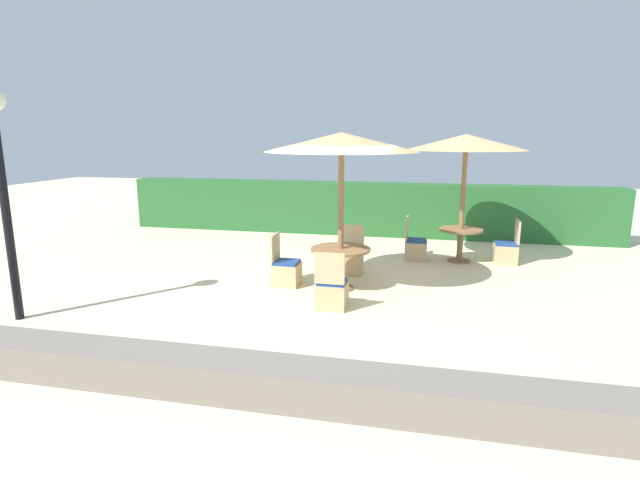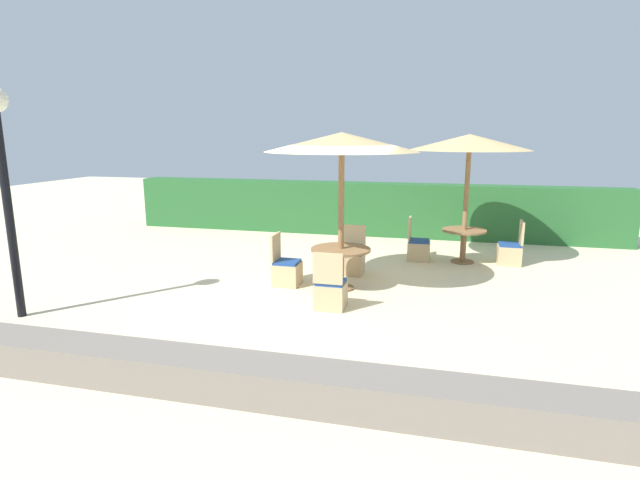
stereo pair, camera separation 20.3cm
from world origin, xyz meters
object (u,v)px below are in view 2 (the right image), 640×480
object	(u,v)px
round_table_back_right	(464,238)
patio_chair_center_south	(330,292)
parasol_center	(342,143)
parasol_back_right	(470,143)
patio_chair_center_north	(352,261)
patio_chair_back_right_east	(510,252)
round_table_center	(341,257)
patio_chair_back_right_west	(418,248)
patio_chair_center_west	(286,271)
lamp_post	(1,157)

from	to	relation	value
round_table_back_right	patio_chair_center_south	distance (m)	4.05
parasol_center	parasol_back_right	bearing A→B (deg)	48.53
parasol_center	patio_chair_center_north	distance (m)	2.48
patio_chair_back_right_east	patio_chair_center_north	bearing A→B (deg)	115.75
round_table_back_right	round_table_center	distance (m)	3.24
parasol_center	patio_chair_back_right_west	bearing A→B (deg)	63.19
parasol_back_right	patio_chair_center_south	distance (m)	4.62
patio_chair_center_north	patio_chair_center_west	bearing A→B (deg)	44.73
lamp_post	parasol_center	bearing A→B (deg)	29.59
parasol_back_right	patio_chair_center_south	bearing A→B (deg)	-121.28
parasol_back_right	round_table_back_right	size ratio (longest dim) A/B	2.93
parasol_back_right	parasol_center	bearing A→B (deg)	-131.47
patio_chair_back_right_east	parasol_center	world-z (taller)	parasol_center
round_table_back_right	patio_chair_center_west	size ratio (longest dim) A/B	0.98
parasol_back_right	patio_chair_back_right_west	size ratio (longest dim) A/B	2.87
parasol_back_right	patio_chair_center_north	size ratio (longest dim) A/B	2.87
patio_chair_back_right_east	parasol_center	xyz separation A→B (m)	(-3.09, -2.48, 2.27)
round_table_back_right	patio_chair_center_south	bearing A→B (deg)	-121.28
lamp_post	patio_chair_center_south	distance (m)	5.10
patio_chair_center_south	parasol_center	bearing A→B (deg)	92.79
patio_chair_back_right_west	patio_chair_center_north	xyz separation A→B (m)	(-1.19, -1.40, 0.00)
round_table_center	patio_chair_center_west	size ratio (longest dim) A/B	1.12
lamp_post	round_table_back_right	world-z (taller)	lamp_post
patio_chair_center_south	patio_chair_center_west	distance (m)	1.46
patio_chair_back_right_east	patio_chair_center_north	distance (m)	3.41
round_table_back_right	patio_chair_center_north	size ratio (longest dim) A/B	0.98
patio_chair_center_west	lamp_post	bearing A→B (deg)	-53.76
lamp_post	patio_chair_back_right_east	xyz separation A→B (m)	(7.46, 4.96, -2.09)
parasol_back_right	round_table_center	world-z (taller)	parasol_back_right
patio_chair_back_right_east	patio_chair_back_right_west	bearing A→B (deg)	92.54
patio_chair_back_right_east	parasol_center	distance (m)	4.57
round_table_center	patio_chair_center_south	distance (m)	1.07
parasol_center	patio_chair_center_south	world-z (taller)	parasol_center
parasol_back_right	patio_chair_center_south	xyz separation A→B (m)	(-2.10, -3.45, -2.23)
patio_chair_back_right_west	patio_chair_center_south	world-z (taller)	same
lamp_post	parasol_center	distance (m)	5.02
patio_chair_back_right_east	patio_chair_center_south	distance (m)	4.64
round_table_back_right	patio_chair_center_south	xyz separation A→B (m)	(-2.10, -3.45, -0.27)
round_table_center	round_table_back_right	bearing A→B (deg)	48.53
round_table_back_right	patio_chair_back_right_west	xyz separation A→B (m)	(-0.94, -0.03, -0.27)
parasol_back_right	patio_chair_center_south	size ratio (longest dim) A/B	2.87
parasol_back_right	round_table_center	bearing A→B (deg)	-131.47
parasol_back_right	patio_chair_back_right_west	world-z (taller)	parasol_back_right
lamp_post	patio_chair_center_west	distance (m)	4.67
round_table_back_right	patio_chair_back_right_west	distance (m)	0.97
round_table_center	lamp_post	bearing A→B (deg)	-150.41
patio_chair_center_north	patio_chair_center_south	bearing A→B (deg)	90.83
lamp_post	patio_chair_back_right_west	world-z (taller)	lamp_post
patio_chair_back_right_east	parasol_center	size ratio (longest dim) A/B	0.34
patio_chair_back_right_east	patio_chair_center_west	bearing A→B (deg)	121.34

